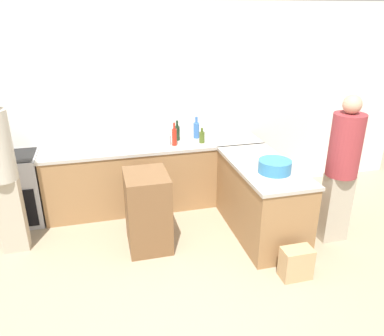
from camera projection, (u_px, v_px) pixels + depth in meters
name	position (u px, v px, depth m)	size (l,w,h in m)	color
ground_plane	(194.00, 311.00, 3.46)	(14.00, 14.00, 0.00)	tan
wall_back	(149.00, 107.00, 5.14)	(8.00, 0.06, 2.70)	white
counter_back	(155.00, 176.00, 5.20)	(2.96, 0.61, 0.91)	olive
counter_peninsula	(261.00, 199.00, 4.55)	(0.69, 1.48, 0.91)	olive
range_oven	(14.00, 190.00, 4.78)	(0.69, 0.59, 0.92)	#ADADB2
island_table	(148.00, 211.00, 4.28)	(0.48, 0.58, 0.91)	brown
mixing_bowl	(275.00, 166.00, 4.14)	(0.37, 0.37, 0.14)	teal
water_bottle_blue	(196.00, 130.00, 5.26)	(0.08, 0.08, 0.30)	#386BB7
hot_sauce_bottle	(174.00, 136.00, 4.97)	(0.06, 0.06, 0.31)	red
olive_oil_bottle	(202.00, 137.00, 5.08)	(0.07, 0.07, 0.21)	#475B1E
wine_bottle_dark	(177.00, 132.00, 5.18)	(0.07, 0.07, 0.28)	black
vinegar_bottle_clear	(169.00, 140.00, 5.00)	(0.06, 0.06, 0.19)	silver
person_by_range	(1.00, 168.00, 3.98)	(0.31, 0.31, 1.85)	#ADA38E
person_at_peninsula	(342.00, 166.00, 4.22)	(0.35, 0.35, 1.75)	#ADA38E
paper_bag	(296.00, 263.00, 3.84)	(0.32, 0.19, 0.34)	tan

